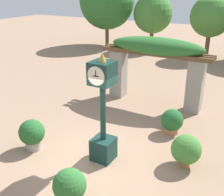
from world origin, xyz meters
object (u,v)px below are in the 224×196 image
at_px(pedestal_clock, 103,113).
at_px(potted_plant_near_left, 186,150).
at_px(potted_plant_far_right, 70,186).
at_px(potted_plant_near_right, 32,134).
at_px(potted_plant_far_left, 172,121).

bearing_deg(pedestal_clock, potted_plant_near_left, 20.77).
bearing_deg(potted_plant_near_left, potted_plant_far_right, -124.82).
bearing_deg(potted_plant_near_right, potted_plant_near_left, 18.41).
xyz_separation_m(potted_plant_near_left, potted_plant_far_right, (-1.88, -2.70, -0.02)).
xyz_separation_m(potted_plant_near_right, potted_plant_far_right, (2.37, -1.29, -0.04)).
xyz_separation_m(pedestal_clock, potted_plant_far_left, (1.22, 2.40, -1.02)).
xyz_separation_m(pedestal_clock, potted_plant_near_left, (2.13, 0.81, -0.96)).
distance_m(potted_plant_near_right, potted_plant_far_left, 4.50).
bearing_deg(potted_plant_near_left, potted_plant_near_right, -161.59).
height_order(pedestal_clock, potted_plant_far_right, pedestal_clock).
bearing_deg(pedestal_clock, potted_plant_near_right, -164.04).
xyz_separation_m(potted_plant_near_left, potted_plant_far_left, (-0.91, 1.59, -0.06)).
distance_m(pedestal_clock, potted_plant_far_left, 2.88).
bearing_deg(pedestal_clock, potted_plant_far_right, -82.46).
xyz_separation_m(pedestal_clock, potted_plant_near_right, (-2.12, -0.61, -0.93)).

